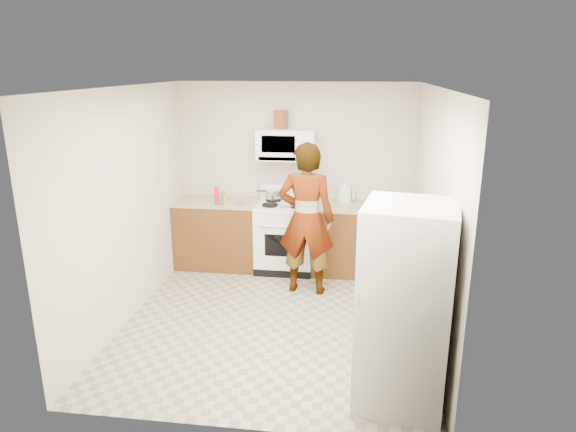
% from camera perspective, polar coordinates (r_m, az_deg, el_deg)
% --- Properties ---
extents(floor, '(3.60, 3.60, 0.00)m').
position_cam_1_polar(floor, '(5.80, -1.39, -11.38)').
color(floor, gray).
rests_on(floor, ground).
extents(back_wall, '(3.20, 0.02, 2.50)m').
position_cam_1_polar(back_wall, '(7.05, 0.83, 4.52)').
color(back_wall, beige).
rests_on(back_wall, floor).
extents(right_wall, '(0.02, 3.60, 2.50)m').
position_cam_1_polar(right_wall, '(5.32, 15.67, -0.06)').
color(right_wall, beige).
rests_on(right_wall, floor).
extents(cabinet_left, '(1.12, 0.62, 0.90)m').
position_cam_1_polar(cabinet_left, '(7.18, -7.77, -2.04)').
color(cabinet_left, '#5C3015').
rests_on(cabinet_left, floor).
extents(counter_left, '(1.14, 0.64, 0.03)m').
position_cam_1_polar(counter_left, '(7.04, -7.91, 1.57)').
color(counter_left, tan).
rests_on(counter_left, cabinet_left).
extents(cabinet_right, '(0.80, 0.62, 0.90)m').
position_cam_1_polar(cabinet_right, '(6.93, 6.10, -2.65)').
color(cabinet_right, '#5C3015').
rests_on(cabinet_right, floor).
extents(counter_right, '(0.82, 0.64, 0.03)m').
position_cam_1_polar(counter_right, '(6.79, 6.22, 1.08)').
color(counter_right, tan).
rests_on(counter_right, cabinet_right).
extents(gas_range, '(0.76, 0.65, 1.13)m').
position_cam_1_polar(gas_range, '(6.97, -0.32, -2.13)').
color(gas_range, white).
rests_on(gas_range, floor).
extents(microwave, '(0.76, 0.38, 0.40)m').
position_cam_1_polar(microwave, '(6.81, -0.18, 7.94)').
color(microwave, white).
rests_on(microwave, back_wall).
extents(person, '(0.70, 0.48, 1.86)m').
position_cam_1_polar(person, '(6.15, 2.04, -0.34)').
color(person, tan).
rests_on(person, floor).
extents(fridge, '(0.81, 0.81, 1.70)m').
position_cam_1_polar(fridge, '(4.26, 12.86, -9.83)').
color(fridge, beige).
rests_on(fridge, floor).
extents(kettle, '(0.21, 0.21, 0.20)m').
position_cam_1_polar(kettle, '(6.96, 6.36, 2.46)').
color(kettle, white).
rests_on(kettle, counter_right).
extents(jug, '(0.18, 0.18, 0.24)m').
position_cam_1_polar(jug, '(6.83, -0.78, 10.67)').
color(jug, maroon).
rests_on(jug, microwave).
extents(saucepan, '(0.28, 0.28, 0.12)m').
position_cam_1_polar(saucepan, '(7.01, -1.68, 2.45)').
color(saucepan, silver).
rests_on(saucepan, gas_range).
extents(tray, '(0.28, 0.22, 0.05)m').
position_cam_1_polar(tray, '(6.69, 0.19, 1.26)').
color(tray, white).
rests_on(tray, gas_range).
extents(bottle_spray, '(0.08, 0.08, 0.23)m').
position_cam_1_polar(bottle_spray, '(6.82, -7.92, 2.23)').
color(bottle_spray, red).
rests_on(bottle_spray, counter_left).
extents(bottle_hot_sauce, '(0.06, 0.06, 0.15)m').
position_cam_1_polar(bottle_hot_sauce, '(6.80, -7.00, 1.86)').
color(bottle_hot_sauce, orange).
rests_on(bottle_hot_sauce, counter_left).
extents(bottle_green_cap, '(0.07, 0.07, 0.19)m').
position_cam_1_polar(bottle_green_cap, '(6.79, -7.20, 2.00)').
color(bottle_green_cap, '#198A34').
rests_on(bottle_green_cap, counter_left).
extents(pot_lid, '(0.24, 0.24, 0.01)m').
position_cam_1_polar(pot_lid, '(6.86, -5.07, 1.46)').
color(pot_lid, silver).
rests_on(pot_lid, counter_left).
extents(broom, '(0.25, 0.14, 1.20)m').
position_cam_1_polar(broom, '(6.29, 13.70, -3.54)').
color(broom, silver).
rests_on(broom, floor).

